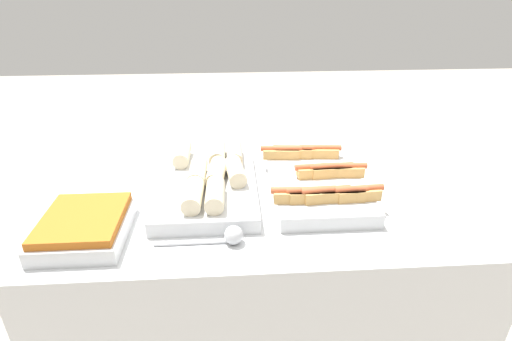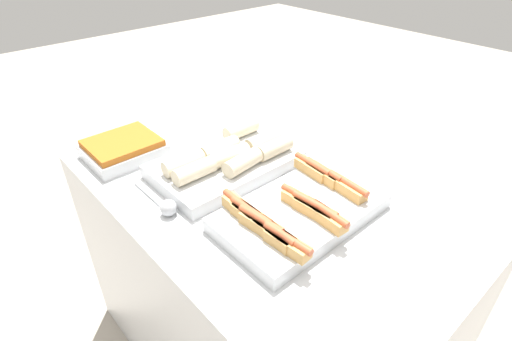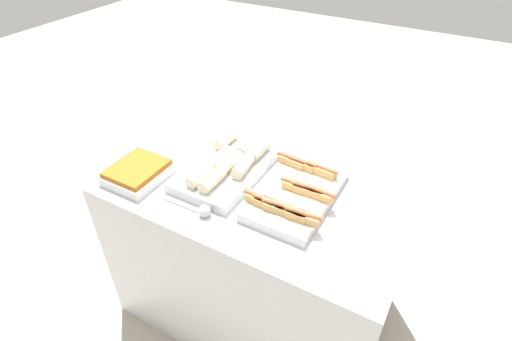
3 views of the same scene
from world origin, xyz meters
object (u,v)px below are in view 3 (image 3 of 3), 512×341
(tray_hotdogs, at_px, (296,193))
(tray_wraps, at_px, (227,166))
(tray_side_front, at_px, (138,172))
(serving_spoon_near, at_px, (202,210))

(tray_hotdogs, distance_m, tray_wraps, 0.38)
(tray_wraps, height_order, tray_side_front, tray_wraps)
(tray_side_front, height_order, serving_spoon_near, tray_side_front)
(tray_wraps, relative_size, serving_spoon_near, 2.07)
(serving_spoon_near, bearing_deg, tray_side_front, 171.95)
(tray_hotdogs, height_order, serving_spoon_near, tray_hotdogs)
(tray_wraps, distance_m, serving_spoon_near, 0.31)
(tray_hotdogs, height_order, tray_wraps, tray_wraps)
(tray_hotdogs, relative_size, serving_spoon_near, 2.08)
(tray_hotdogs, height_order, tray_side_front, tray_hotdogs)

